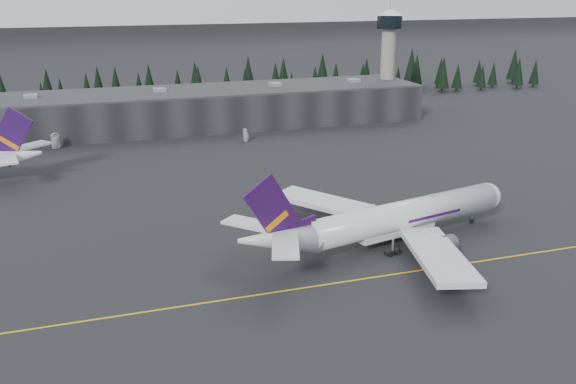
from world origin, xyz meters
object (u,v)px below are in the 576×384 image
object	(u,v)px
jet_main	(384,221)
control_tower	(388,50)
gse_vehicle_b	(246,140)
terminal	(191,109)
gse_vehicle_a	(56,147)

from	to	relation	value
jet_main	control_tower	bearing A→B (deg)	50.71
control_tower	gse_vehicle_b	size ratio (longest dim) A/B	9.03
terminal	gse_vehicle_a	size ratio (longest dim) A/B	32.04
gse_vehicle_a	gse_vehicle_b	bearing A→B (deg)	-22.53
terminal	control_tower	distance (m)	76.98
gse_vehicle_b	terminal	bearing A→B (deg)	-168.52
control_tower	jet_main	world-z (taller)	control_tower
terminal	gse_vehicle_a	distance (m)	47.53
control_tower	jet_main	distance (m)	133.57
control_tower	gse_vehicle_a	xyz separation A→B (m)	(-118.56, -21.19, -22.71)
jet_main	terminal	bearing A→B (deg)	85.11
jet_main	gse_vehicle_b	bearing A→B (deg)	79.55
terminal	jet_main	size ratio (longest dim) A/B	2.70
gse_vehicle_a	gse_vehicle_b	world-z (taller)	gse_vehicle_b
jet_main	gse_vehicle_a	size ratio (longest dim) A/B	11.89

